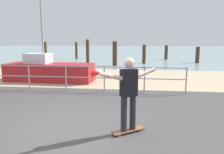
% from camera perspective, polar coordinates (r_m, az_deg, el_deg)
% --- Properties ---
extents(ground_plane, '(24.00, 10.00, 0.04)m').
position_cam_1_polar(ground_plane, '(4.84, -12.33, -16.62)').
color(ground_plane, '#474444').
rests_on(ground_plane, ground).
extents(beach_strip, '(24.00, 6.00, 0.04)m').
position_cam_1_polar(beach_strip, '(12.36, -0.24, -0.11)').
color(beach_strip, tan).
rests_on(beach_strip, ground).
extents(sea_surface, '(72.00, 50.00, 0.04)m').
position_cam_1_polar(sea_surface, '(40.16, 4.65, 6.78)').
color(sea_surface, '#849EA3').
rests_on(sea_surface, ground).
extents(railing_fence, '(11.24, 0.05, 1.05)m').
position_cam_1_polar(railing_fence, '(9.56, -16.35, 0.79)').
color(railing_fence, gray).
rests_on(railing_fence, ground).
extents(sailboat, '(4.99, 1.58, 4.60)m').
position_cam_1_polar(sailboat, '(11.59, -14.96, 1.49)').
color(sailboat, '#B21E23').
rests_on(sailboat, ground).
extents(skateboard, '(0.77, 0.63, 0.08)m').
position_cam_1_polar(skateboard, '(5.22, 4.17, -13.54)').
color(skateboard, brown).
rests_on(skateboard, ground).
extents(skateboarder, '(1.22, 0.92, 1.65)m').
position_cam_1_polar(skateboarder, '(4.92, 4.31, -3.34)').
color(skateboarder, '#26262B').
rests_on(skateboarder, skateboard).
extents(groyne_post_0, '(0.31, 0.31, 1.84)m').
position_cam_1_polar(groyne_post_0, '(22.28, -16.75, 6.32)').
color(groyne_post_0, '#422D1E').
rests_on(groyne_post_0, ground).
extents(groyne_post_1, '(0.26, 0.26, 1.76)m').
position_cam_1_polar(groyne_post_1, '(23.88, -9.14, 6.71)').
color(groyne_post_1, '#422D1E').
rests_on(groyne_post_1, ground).
extents(groyne_post_2, '(0.28, 0.28, 2.06)m').
position_cam_1_polar(groyne_post_2, '(18.59, -6.28, 6.39)').
color(groyne_post_2, '#422D1E').
rests_on(groyne_post_2, ground).
extents(groyne_post_3, '(0.37, 0.37, 1.93)m').
position_cam_1_polar(groyne_post_3, '(17.60, 0.74, 6.03)').
color(groyne_post_3, '#422D1E').
rests_on(groyne_post_3, ground).
extents(groyne_post_4, '(0.30, 0.30, 1.62)m').
position_cam_1_polar(groyne_post_4, '(19.29, 8.24, 5.80)').
color(groyne_post_4, '#422D1E').
rests_on(groyne_post_4, ground).
extents(groyne_post_5, '(0.32, 0.32, 1.46)m').
position_cam_1_polar(groyne_post_5, '(23.45, 13.74, 6.14)').
color(groyne_post_5, '#422D1E').
rests_on(groyne_post_5, ground).
extents(groyne_post_6, '(0.34, 0.34, 1.43)m').
position_cam_1_polar(groyne_post_6, '(20.90, 21.12, 5.30)').
color(groyne_post_6, '#422D1E').
rests_on(groyne_post_6, ground).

